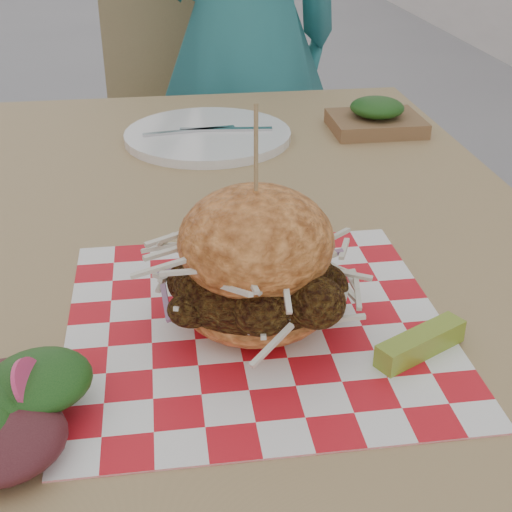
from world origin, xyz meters
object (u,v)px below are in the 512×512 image
object	(u,v)px
patio_table	(231,284)
sandwich	(256,268)
patio_chair	(188,120)
diner	(243,41)

from	to	relation	value
patio_table	sandwich	bearing A→B (deg)	-89.33
sandwich	patio_chair	bearing A→B (deg)	90.13
patio_table	diner	bearing A→B (deg)	81.89
patio_table	patio_chair	size ratio (longest dim) A/B	1.26
diner	patio_table	distance (m)	0.93
patio_table	sandwich	size ratio (longest dim) A/B	5.56
patio_table	patio_chair	xyz separation A→B (m)	(-0.00, 1.06, -0.12)
diner	patio_chair	size ratio (longest dim) A/B	1.65
diner	sandwich	bearing A→B (deg)	63.83
patio_chair	diner	bearing A→B (deg)	-49.77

